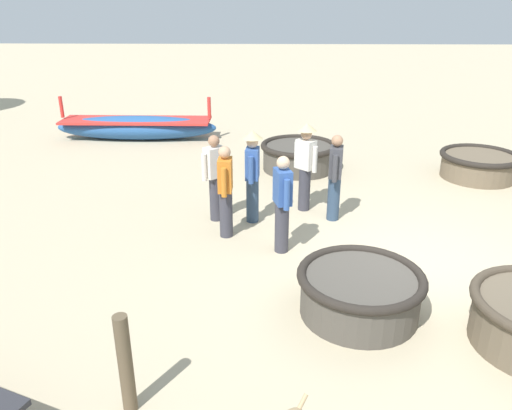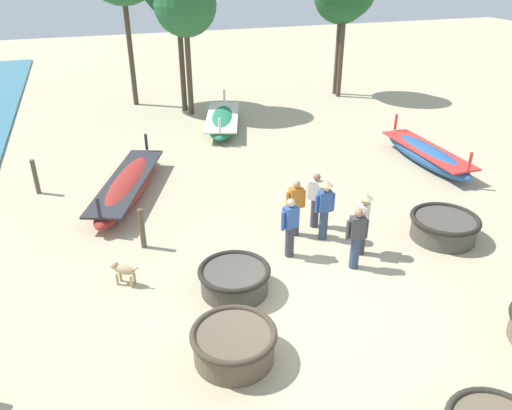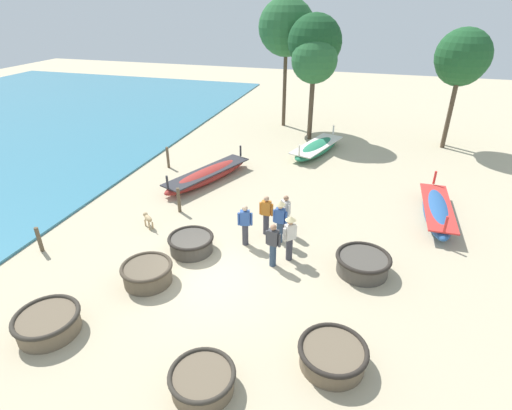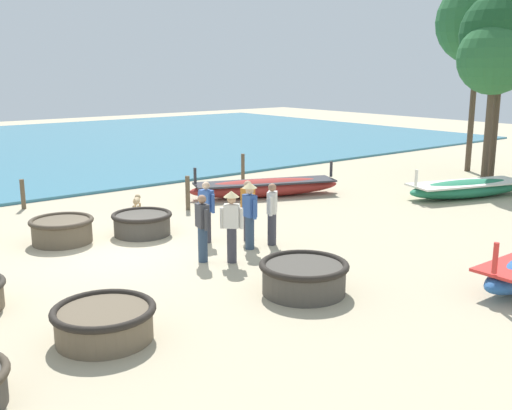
# 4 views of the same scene
# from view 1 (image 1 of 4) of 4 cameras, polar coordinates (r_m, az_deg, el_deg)

# --- Properties ---
(ground_plane) EXTENTS (80.00, 80.00, 0.00)m
(ground_plane) POSITION_cam_1_polar(r_m,az_deg,el_deg) (7.83, 17.70, -7.02)
(ground_plane) COLOR #BCAD8C
(coracle_beside_post) EXTENTS (1.60, 1.60, 0.59)m
(coracle_beside_post) POSITION_cam_1_polar(r_m,az_deg,el_deg) (6.48, 11.78, -9.63)
(coracle_beside_post) COLOR #4C473F
(coracle_beside_post) RESTS_ON ground
(coracle_upturned) EXTENTS (1.70, 1.70, 0.57)m
(coracle_upturned) POSITION_cam_1_polar(r_m,az_deg,el_deg) (12.19, 24.08, 4.28)
(coracle_upturned) COLOR brown
(coracle_upturned) RESTS_ON ground
(coracle_nearest) EXTENTS (1.78, 1.78, 0.63)m
(coracle_nearest) POSITION_cam_1_polar(r_m,az_deg,el_deg) (11.73, 4.88, 5.70)
(coracle_nearest) COLOR #4C473F
(coracle_nearest) RESTS_ON ground
(long_boat_white_hull) EXTENTS (1.07, 4.55, 1.20)m
(long_boat_white_hull) POSITION_cam_1_polar(r_m,az_deg,el_deg) (14.75, -13.47, 8.67)
(long_boat_white_hull) COLOR #285693
(long_boat_white_hull) RESTS_ON ground
(fisherman_standing_left) EXTENTS (0.39, 0.42, 1.57)m
(fisherman_standing_left) POSITION_cam_1_polar(r_m,az_deg,el_deg) (8.82, -4.71, 3.33)
(fisherman_standing_left) COLOR #383842
(fisherman_standing_left) RESTS_ON ground
(fisherman_standing_right) EXTENTS (0.53, 0.36, 1.67)m
(fisherman_standing_right) POSITION_cam_1_polar(r_m,az_deg,el_deg) (8.68, -0.42, 3.95)
(fisherman_standing_right) COLOR #2D425B
(fisherman_standing_right) RESTS_ON ground
(fisherman_with_hat) EXTENTS (0.53, 0.22, 1.57)m
(fisherman_with_hat) POSITION_cam_1_polar(r_m,az_deg,el_deg) (8.16, -3.51, 1.77)
(fisherman_with_hat) COLOR #383842
(fisherman_with_hat) RESTS_ON ground
(fisherman_by_coracle) EXTENTS (0.52, 0.30, 1.57)m
(fisherman_by_coracle) POSITION_cam_1_polar(r_m,az_deg,el_deg) (7.65, 3.02, 0.32)
(fisherman_by_coracle) COLOR #383842
(fisherman_by_coracle) RESTS_ON ground
(fisherman_crouching) EXTENTS (0.40, 0.40, 1.67)m
(fisherman_crouching) POSITION_cam_1_polar(r_m,az_deg,el_deg) (9.24, 5.67, 4.99)
(fisherman_crouching) COLOR #383842
(fisherman_crouching) RESTS_ON ground
(fisherman_hauling) EXTENTS (0.52, 0.28, 1.57)m
(fisherman_hauling) POSITION_cam_1_polar(r_m,az_deg,el_deg) (8.91, 9.02, 3.32)
(fisherman_hauling) COLOR #2D425B
(fisherman_hauling) RESTS_ON ground
(mooring_post_mid_beach) EXTENTS (0.14, 0.14, 1.08)m
(mooring_post_mid_beach) POSITION_cam_1_polar(r_m,az_deg,el_deg) (5.07, -14.70, -17.21)
(mooring_post_mid_beach) COLOR brown
(mooring_post_mid_beach) RESTS_ON ground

